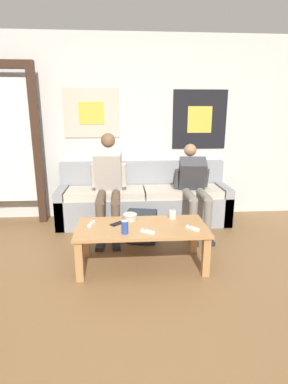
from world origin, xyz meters
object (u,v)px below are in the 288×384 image
object	(u,v)px
game_controller_near_left	(148,232)
cell_phone	(117,224)
backpack	(142,227)
game_controller_far_center	(192,228)
person_seated_teen	(194,185)
drink_can_blue	(125,227)
ceramic_bowl	(130,217)
pillar_candle	(172,214)
couch	(144,202)
coffee_table	(142,233)
game_controller_near_right	(91,224)
person_seated_adult	(108,181)

from	to	relation	value
game_controller_near_left	cell_phone	size ratio (longest dim) A/B	0.94
backpack	game_controller_far_center	size ratio (longest dim) A/B	2.98
game_controller_far_center	cell_phone	xyz separation A→B (m)	(-0.73, 0.19, -0.01)
person_seated_teen	drink_can_blue	bearing A→B (deg)	-129.36
person_seated_teen	ceramic_bowl	bearing A→B (deg)	-138.55
pillar_candle	game_controller_far_center	bearing A→B (deg)	-65.79
pillar_candle	game_controller_near_left	world-z (taller)	pillar_candle
person_seated_teen	couch	bearing A→B (deg)	152.36
pillar_candle	coffee_table	bearing A→B (deg)	-149.11
pillar_candle	game_controller_near_right	size ratio (longest dim) A/B	0.66
person_seated_adult	coffee_table	bearing A→B (deg)	-69.02
person_seated_teen	game_controller_far_center	bearing A→B (deg)	-103.69
coffee_table	person_seated_adult	distance (m)	1.06
couch	game_controller_far_center	size ratio (longest dim) A/B	17.78
backpack	game_controller_near_left	distance (m)	0.81
couch	cell_phone	distance (m)	1.26
drink_can_blue	coffee_table	bearing A→B (deg)	44.99
coffee_table	pillar_candle	xyz separation A→B (m)	(0.34, 0.20, 0.11)
person_seated_teen	cell_phone	bearing A→B (deg)	-138.68
person_seated_teen	drink_can_blue	size ratio (longest dim) A/B	8.91
coffee_table	game_controller_near_right	bearing A→B (deg)	171.93
ceramic_bowl	game_controller_near_left	size ratio (longest dim) A/B	1.12
pillar_candle	game_controller_near_right	xyz separation A→B (m)	(-0.84, -0.13, -0.03)
coffee_table	drink_can_blue	xyz separation A→B (m)	(-0.17, -0.17, 0.13)
ceramic_bowl	drink_can_blue	size ratio (longest dim) A/B	1.25
game_controller_near_left	cell_phone	distance (m)	0.38
game_controller_near_right	game_controller_far_center	world-z (taller)	same
drink_can_blue	person_seated_teen	bearing A→B (deg)	50.64
game_controller_far_center	coffee_table	bearing A→B (deg)	166.54
backpack	game_controller_near_left	xyz separation A→B (m)	(0.01, -0.77, 0.26)
backpack	couch	bearing A→B (deg)	83.72
game_controller_near_right	cell_phone	size ratio (longest dim) A/B	1.01
person_seated_adult	pillar_candle	bearing A→B (deg)	-46.43
drink_can_blue	game_controller_near_right	xyz separation A→B (m)	(-0.33, 0.24, -0.05)
ceramic_bowl	pillar_candle	bearing A→B (deg)	2.18
pillar_candle	cell_phone	xyz separation A→B (m)	(-0.59, -0.13, -0.04)
person_seated_teen	game_controller_near_left	world-z (taller)	person_seated_teen
cell_phone	game_controller_far_center	bearing A→B (deg)	-14.37
game_controller_near_left	person_seated_adult	bearing A→B (deg)	110.04
game_controller_near_right	cell_phone	world-z (taller)	game_controller_near_right
drink_can_blue	game_controller_far_center	bearing A→B (deg)	4.64
coffee_table	drink_can_blue	bearing A→B (deg)	-135.01
person_seated_adult	game_controller_near_left	size ratio (longest dim) A/B	9.12
person_seated_adult	game_controller_near_left	world-z (taller)	person_seated_adult
coffee_table	game_controller_far_center	size ratio (longest dim) A/B	9.75
game_controller_far_center	cell_phone	distance (m)	0.76
backpack	game_controller_far_center	world-z (taller)	game_controller_far_center
coffee_table	pillar_candle	size ratio (longest dim) A/B	13.18
game_controller_near_left	game_controller_near_right	size ratio (longest dim) A/B	0.93
game_controller_near_right	game_controller_far_center	size ratio (longest dim) A/B	1.11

